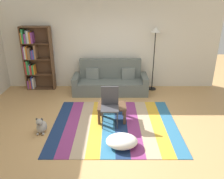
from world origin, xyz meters
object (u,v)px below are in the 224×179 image
object	(u,v)px
couch	(111,82)
dog	(42,126)
tv_remote	(111,104)
folding_chair	(110,103)
pouf	(122,141)
coffee_table	(112,108)
standing_lamp	(156,38)
bookshelf	(35,58)

from	to	relation	value
couch	dog	world-z (taller)	couch
couch	tv_remote	size ratio (longest dim) A/B	15.07
couch	folding_chair	xyz separation A→B (m)	(0.00, -1.94, 0.20)
pouf	tv_remote	size ratio (longest dim) A/B	4.20
tv_remote	folding_chair	world-z (taller)	folding_chair
couch	tv_remote	distance (m)	1.75
couch	coffee_table	world-z (taller)	couch
standing_lamp	tv_remote	size ratio (longest dim) A/B	12.99
couch	dog	xyz separation A→B (m)	(-1.49, -2.32, -0.18)
coffee_table	couch	bearing A→B (deg)	91.59
pouf	coffee_table	bearing A→B (deg)	100.45
coffee_table	standing_lamp	size ratio (longest dim) A/B	0.34
folding_chair	pouf	bearing A→B (deg)	-49.21
coffee_table	dog	world-z (taller)	dog
coffee_table	pouf	xyz separation A→B (m)	(0.20, -1.07, -0.19)
folding_chair	dog	bearing A→B (deg)	-139.93
pouf	standing_lamp	size ratio (longest dim) A/B	0.32
couch	bookshelf	distance (m)	2.47
dog	pouf	bearing A→B (deg)	-16.34
coffee_table	pouf	bearing A→B (deg)	-79.55
couch	tv_remote	bearing A→B (deg)	-89.57
tv_remote	folding_chair	distance (m)	0.23
pouf	folding_chair	world-z (taller)	folding_chair
coffee_table	standing_lamp	world-z (taller)	standing_lamp
coffee_table	bookshelf	bearing A→B (deg)	139.55
couch	coffee_table	xyz separation A→B (m)	(0.05, -1.76, -0.02)
couch	bookshelf	size ratio (longest dim) A/B	1.15
folding_chair	coffee_table	bearing A→B (deg)	100.25
tv_remote	folding_chair	xyz separation A→B (m)	(-0.01, -0.19, 0.13)
coffee_table	dog	bearing A→B (deg)	-160.06
bookshelf	pouf	size ratio (longest dim) A/B	3.13
tv_remote	dog	bearing A→B (deg)	-127.63
bookshelf	standing_lamp	bearing A→B (deg)	-1.06
pouf	folding_chair	xyz separation A→B (m)	(-0.24, 0.90, 0.41)
coffee_table	dog	size ratio (longest dim) A/B	1.69
bookshelf	folding_chair	world-z (taller)	bookshelf
coffee_table	folding_chair	size ratio (longest dim) A/B	0.75
bookshelf	pouf	bearing A→B (deg)	-50.19
couch	tv_remote	xyz separation A→B (m)	(0.01, -1.75, 0.07)
couch	dog	size ratio (longest dim) A/B	5.69
pouf	dog	size ratio (longest dim) A/B	1.58
standing_lamp	tv_remote	distance (m)	2.67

